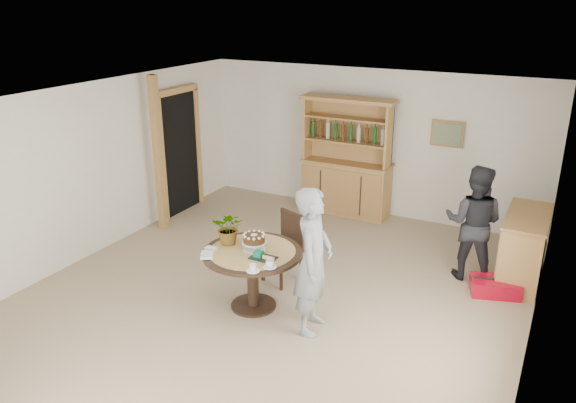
# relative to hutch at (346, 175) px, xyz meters

# --- Properties ---
(ground) EXTENTS (7.00, 7.00, 0.00)m
(ground) POSITION_rel_hutch_xyz_m (0.30, -3.24, -0.69)
(ground) COLOR tan
(ground) RESTS_ON ground
(room_shell) EXTENTS (6.04, 7.04, 2.52)m
(room_shell) POSITION_rel_hutch_xyz_m (0.30, -3.23, 1.05)
(room_shell) COLOR white
(room_shell) RESTS_ON ground
(doorway) EXTENTS (0.13, 1.10, 2.18)m
(doorway) POSITION_rel_hutch_xyz_m (-2.63, -1.24, 0.42)
(doorway) COLOR black
(doorway) RESTS_ON ground
(pine_post) EXTENTS (0.12, 0.12, 2.50)m
(pine_post) POSITION_rel_hutch_xyz_m (-2.40, -2.04, 0.56)
(pine_post) COLOR #AB7848
(pine_post) RESTS_ON ground
(hutch) EXTENTS (1.62, 0.54, 2.04)m
(hutch) POSITION_rel_hutch_xyz_m (0.00, 0.00, 0.00)
(hutch) COLOR #AF7C4A
(hutch) RESTS_ON ground
(sideboard) EXTENTS (0.54, 1.26, 0.94)m
(sideboard) POSITION_rel_hutch_xyz_m (3.04, -1.24, -0.22)
(sideboard) COLOR #AF7C4A
(sideboard) RESTS_ON ground
(dining_table) EXTENTS (1.20, 1.20, 0.76)m
(dining_table) POSITION_rel_hutch_xyz_m (0.20, -3.51, -0.08)
(dining_table) COLOR black
(dining_table) RESTS_ON ground
(dining_chair) EXTENTS (0.53, 0.53, 0.95)m
(dining_chair) POSITION_rel_hutch_xyz_m (0.23, -2.69, -0.15)
(dining_chair) COLOR black
(dining_chair) RESTS_ON ground
(birthday_cake) EXTENTS (0.30, 0.30, 0.20)m
(birthday_cake) POSITION_rel_hutch_xyz_m (0.20, -3.46, 0.19)
(birthday_cake) COLOR white
(birthday_cake) RESTS_ON dining_table
(flower_vase) EXTENTS (0.47, 0.44, 0.42)m
(flower_vase) POSITION_rel_hutch_xyz_m (-0.15, -3.46, 0.28)
(flower_vase) COLOR #3F7233
(flower_vase) RESTS_ON dining_table
(gift_tray) EXTENTS (0.30, 0.20, 0.08)m
(gift_tray) POSITION_rel_hutch_xyz_m (0.42, -3.64, 0.10)
(gift_tray) COLOR black
(gift_tray) RESTS_ON dining_table
(coffee_cup_a) EXTENTS (0.15, 0.15, 0.09)m
(coffee_cup_a) POSITION_rel_hutch_xyz_m (0.60, -3.79, 0.11)
(coffee_cup_a) COLOR white
(coffee_cup_a) RESTS_ON dining_table
(coffee_cup_b) EXTENTS (0.15, 0.15, 0.08)m
(coffee_cup_b) POSITION_rel_hutch_xyz_m (0.48, -3.96, 0.11)
(coffee_cup_b) COLOR white
(coffee_cup_b) RESTS_ON dining_table
(napkins) EXTENTS (0.24, 0.33, 0.03)m
(napkins) POSITION_rel_hutch_xyz_m (-0.21, -3.83, 0.09)
(napkins) COLOR white
(napkins) RESTS_ON dining_table
(teen_boy) EXTENTS (0.51, 0.69, 1.72)m
(teen_boy) POSITION_rel_hutch_xyz_m (1.05, -3.61, 0.17)
(teen_boy) COLOR gray
(teen_boy) RESTS_ON ground
(adult_person) EXTENTS (0.77, 0.61, 1.58)m
(adult_person) POSITION_rel_hutch_xyz_m (2.40, -1.47, 0.10)
(adult_person) COLOR black
(adult_person) RESTS_ON ground
(red_suitcase) EXTENTS (0.69, 0.56, 0.21)m
(red_suitcase) POSITION_rel_hutch_xyz_m (2.80, -1.80, -0.59)
(red_suitcase) COLOR #B80921
(red_suitcase) RESTS_ON ground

